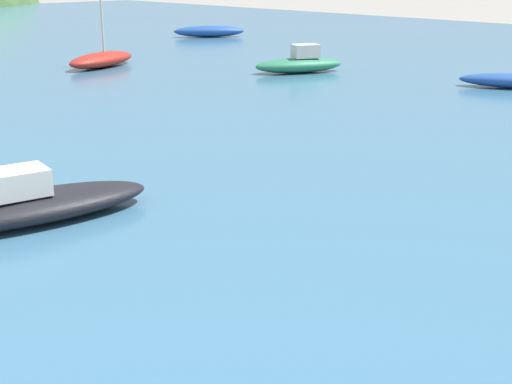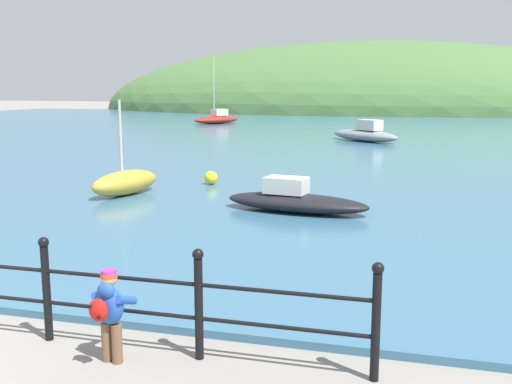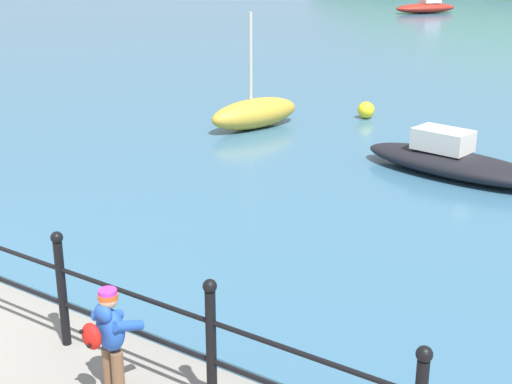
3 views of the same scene
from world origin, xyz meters
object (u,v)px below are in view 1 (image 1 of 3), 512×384
boat_twin_mast (209,31)px  boat_mid_harbor (102,59)px  boat_white_sailboat (30,204)px  boat_nearest_quay (300,64)px

boat_twin_mast → boat_mid_harbor: bearing=-148.9°
boat_white_sailboat → boat_mid_harbor: boat_mid_harbor is taller
boat_white_sailboat → boat_mid_harbor: (8.89, 12.79, 0.01)m
boat_white_sailboat → boat_mid_harbor: size_ratio=1.03×
boat_twin_mast → boat_white_sailboat: 26.02m
boat_nearest_quay → boat_mid_harbor: size_ratio=0.94×
boat_twin_mast → boat_white_sailboat: (-18.32, -18.48, -0.02)m
boat_nearest_quay → boat_mid_harbor: 6.84m
boat_twin_mast → boat_mid_harbor: boat_mid_harbor is taller
boat_twin_mast → boat_nearest_quay: boat_nearest_quay is taller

